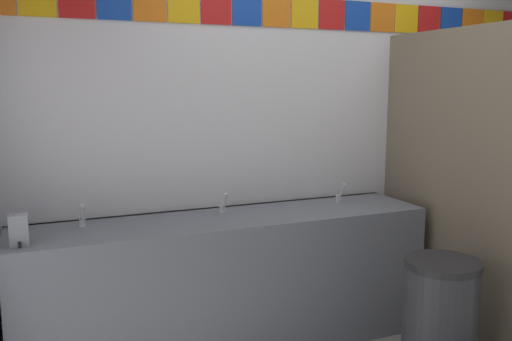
{
  "coord_description": "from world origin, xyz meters",
  "views": [
    {
      "loc": [
        -1.8,
        -1.86,
        1.64
      ],
      "look_at": [
        -0.7,
        0.8,
        1.17
      ],
      "focal_mm": 37.64,
      "sensor_mm": 36.0,
      "label": 1
    }
  ],
  "objects": [
    {
      "name": "wall_back",
      "position": [
        -0.0,
        1.44,
        1.27
      ],
      "size": [
        4.11,
        0.09,
        2.53
      ],
      "color": "silver",
      "rests_on": "ground_plane"
    },
    {
      "name": "vanity_counter",
      "position": [
        -0.75,
        1.12,
        0.43
      ],
      "size": [
        2.51,
        0.56,
        0.84
      ],
      "color": "slate",
      "rests_on": "ground_plane"
    },
    {
      "name": "faucet_left",
      "position": [
        -1.59,
        1.21,
        0.89
      ],
      "size": [
        0.04,
        0.1,
        0.14
      ],
      "color": "silver",
      "rests_on": "vanity_counter"
    },
    {
      "name": "faucet_center",
      "position": [
        -0.75,
        1.21,
        0.89
      ],
      "size": [
        0.04,
        0.1,
        0.14
      ],
      "color": "silver",
      "rests_on": "vanity_counter"
    },
    {
      "name": "faucet_right",
      "position": [
        0.09,
        1.21,
        0.89
      ],
      "size": [
        0.04,
        0.1,
        0.14
      ],
      "color": "silver",
      "rests_on": "vanity_counter"
    },
    {
      "name": "soap_dispenser",
      "position": [
        -1.91,
        0.96,
        0.92
      ],
      "size": [
        0.09,
        0.09,
        0.16
      ],
      "color": "gray",
      "rests_on": "vanity_counter"
    },
    {
      "name": "stall_divider",
      "position": [
        0.78,
        0.44,
        0.99
      ],
      "size": [
        0.92,
        1.41,
        1.97
      ],
      "color": "#726651",
      "rests_on": "ground_plane"
    },
    {
      "name": "toilet",
      "position": [
        1.2,
        1.0,
        0.3
      ],
      "size": [
        0.39,
        0.49,
        0.74
      ],
      "color": "white",
      "rests_on": "ground_plane"
    },
    {
      "name": "trash_bin",
      "position": [
        0.19,
        0.31,
        0.35
      ],
      "size": [
        0.41,
        0.41,
        0.69
      ],
      "color": "#333338",
      "rests_on": "ground_plane"
    }
  ]
}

